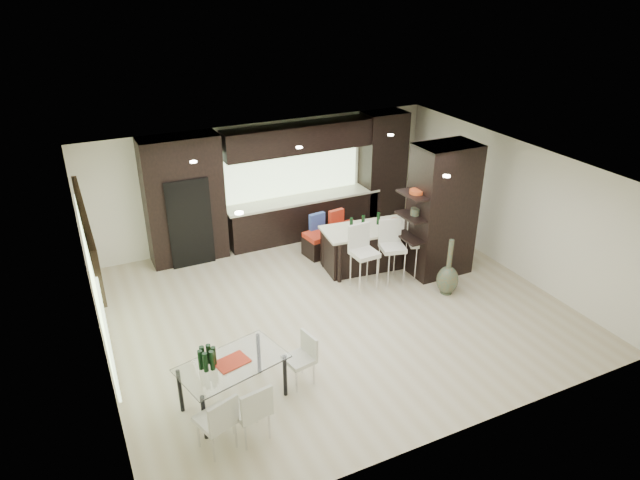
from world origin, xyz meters
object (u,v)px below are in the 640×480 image
stool_mid (392,258)px  dining_table (234,383)px  chair_near (250,412)px  chair_far (216,423)px  bench (334,240)px  stool_left (364,264)px  stool_right (419,252)px  chair_end (299,363)px  kitchen_island (372,246)px  floor_vase (449,267)px

stool_mid → dining_table: bearing=-138.9°
chair_near → chair_far: 0.47m
bench → stool_left: bearing=-104.8°
stool_left → bench: size_ratio=0.78×
stool_left → stool_right: 1.28m
stool_left → chair_end: 3.05m
chair_near → stool_mid: bearing=25.6°
bench → chair_end: size_ratio=1.82×
bench → chair_near: chair_near is taller
stool_right → chair_far: 5.75m
stool_mid → stool_right: size_ratio=1.01×
stool_mid → kitchen_island: bearing=103.6°
bench → chair_far: size_ratio=1.65×
kitchen_island → dining_table: 4.84m
stool_right → bench: size_ratio=0.75×
bench → floor_vase: 2.83m
dining_table → kitchen_island: bearing=21.4°
chair_near → stool_right: bearing=21.7°
dining_table → chair_far: size_ratio=1.81×
stool_left → floor_vase: floor_vase is taller
stool_right → dining_table: size_ratio=0.69×
dining_table → chair_far: bearing=-137.1°
floor_vase → chair_far: floor_vase is taller
stool_left → bench: bearing=79.8°
stool_right → chair_end: size_ratio=1.36×
stool_right → bench: stool_right is taller
bench → floor_vase: bearing=-73.5°
stool_left → chair_end: size_ratio=1.41×
floor_vase → chair_near: (-4.66, -1.92, -0.15)m
stool_left → stool_right: (1.28, 0.01, -0.02)m
floor_vase → chair_near: floor_vase is taller
chair_near → chair_end: size_ratio=1.12×
floor_vase → bench: bearing=114.3°
kitchen_island → bench: kitchen_island is taller
chair_end → floor_vase: bearing=-82.4°
stool_mid → bench: stool_mid is taller
bench → kitchen_island: bearing=-73.3°
stool_mid → dining_table: stool_mid is taller
kitchen_island → dining_table: bearing=-138.0°
chair_far → chair_end: (1.49, 0.72, -0.04)m
kitchen_island → floor_vase: (0.73, -1.63, 0.14)m
chair_near → stool_left: bearing=30.5°
stool_mid → floor_vase: (0.73, -0.86, 0.06)m
floor_vase → chair_end: floor_vase is taller
stool_left → stool_mid: size_ratio=1.02×
dining_table → chair_near: chair_near is taller
bench → stool_right: bearing=-65.9°
kitchen_island → chair_end: kitchen_island is taller
stool_right → dining_table: bearing=-134.4°
stool_mid → chair_end: (-2.90, -2.05, -0.14)m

